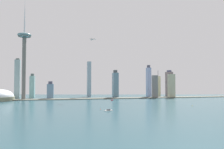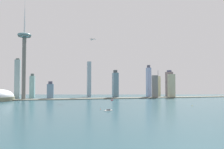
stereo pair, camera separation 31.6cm
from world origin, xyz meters
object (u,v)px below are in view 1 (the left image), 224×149
object	(u,v)px
skyscraper_1	(158,86)
boat_1	(108,110)
skyscraper_7	(149,82)
channel_buoy_1	(100,109)
channel_buoy_0	(192,105)
airplane	(93,39)
skyscraper_0	(89,79)
skyscraper_8	(115,85)
observation_tower	(24,49)
skyscraper_2	(32,87)
boat_3	(112,100)
skyscraper_3	(169,84)
skyscraper_4	(171,86)
skyscraper_6	(17,79)
skyscraper_9	(155,87)
skyscraper_5	(50,91)

from	to	relation	value
skyscraper_1	boat_1	world-z (taller)	skyscraper_1
skyscraper_7	channel_buoy_1	size ratio (longest dim) A/B	61.31
channel_buoy_0	airplane	size ratio (longest dim) A/B	0.10
skyscraper_0	skyscraper_8	size ratio (longest dim) A/B	1.35
observation_tower	skyscraper_7	world-z (taller)	observation_tower
skyscraper_1	skyscraper_2	distance (m)	501.73
boat_3	channel_buoy_1	bearing A→B (deg)	42.19
skyscraper_3	airplane	xyz separation A→B (m)	(-347.33, -123.83, 152.16)
skyscraper_8	skyscraper_4	bearing A→B (deg)	-12.19
boat_3	channel_buoy_0	bearing A→B (deg)	100.83
boat_3	channel_buoy_1	xyz separation A→B (m)	(-72.03, -211.66, -0.39)
channel_buoy_1	skyscraper_8	bearing A→B (deg)	71.52
skyscraper_0	boat_3	world-z (taller)	skyscraper_0
skyscraper_0	skyscraper_1	size ratio (longest dim) A/B	1.31
skyscraper_7	skyscraper_8	xyz separation A→B (m)	(-136.66, -1.63, -10.82)
skyscraper_1	skyscraper_7	world-z (taller)	skyscraper_7
skyscraper_0	channel_buoy_1	distance (m)	404.78
skyscraper_6	skyscraper_1	bearing A→B (deg)	1.63
skyscraper_7	channel_buoy_0	size ratio (longest dim) A/B	48.77
skyscraper_8	channel_buoy_0	size ratio (longest dim) A/B	40.51
skyscraper_2	skyscraper_9	world-z (taller)	skyscraper_2
skyscraper_9	skyscraper_3	bearing A→B (deg)	40.21
skyscraper_4	skyscraper_2	bearing A→B (deg)	170.30
channel_buoy_0	skyscraper_3	bearing A→B (deg)	70.36
channel_buoy_0	skyscraper_2	bearing A→B (deg)	140.19
skyscraper_4	boat_3	world-z (taller)	skyscraper_4
skyscraper_2	skyscraper_6	bearing A→B (deg)	-159.12
airplane	skyscraper_3	bearing A→B (deg)	88.10
skyscraper_6	boat_3	distance (m)	354.56
skyscraper_7	skyscraper_8	distance (m)	137.09
skyscraper_9	channel_buoy_1	xyz separation A→B (m)	(-255.56, -292.37, -41.34)
skyscraper_0	skyscraper_9	bearing A→B (deg)	-23.97
skyscraper_0	skyscraper_4	xyz separation A→B (m)	(304.28, -110.79, -26.03)
boat_1	observation_tower	bearing A→B (deg)	-76.60
skyscraper_1	skyscraper_2	bearing A→B (deg)	179.69
boat_1	channel_buoy_0	xyz separation A→B (m)	(220.08, 43.56, 0.14)
skyscraper_8	channel_buoy_0	world-z (taller)	skyscraper_8
skyscraper_6	skyscraper_3	bearing A→B (deg)	2.37
skyscraper_4	boat_1	size ratio (longest dim) A/B	4.92
skyscraper_0	channel_buoy_0	bearing A→B (deg)	-60.40
boat_3	skyscraper_8	bearing A→B (deg)	-136.94
skyscraper_0	boat_1	xyz separation A→B (m)	(-4.67, -422.72, -69.72)
observation_tower	skyscraper_7	size ratio (longest dim) A/B	2.71
skyscraper_2	skyscraper_8	xyz separation A→B (m)	(306.77, -42.96, 6.83)
skyscraper_8	skyscraper_5	bearing A→B (deg)	-177.52
boat_3	channel_buoy_0	distance (m)	250.67
skyscraper_5	skyscraper_4	bearing A→B (deg)	-4.47
skyscraper_6	skyscraper_7	bearing A→B (deg)	-2.67
skyscraper_5	skyscraper_0	bearing A→B (deg)	27.69
skyscraper_9	skyscraper_2	bearing A→B (deg)	169.51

